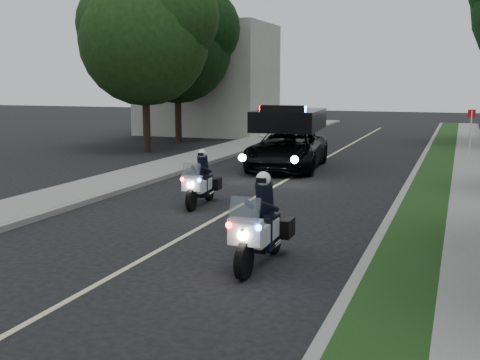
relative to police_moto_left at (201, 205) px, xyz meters
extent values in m
plane|color=black|center=(1.03, -4.91, 0.00)|extent=(120.00, 120.00, 0.00)
cube|color=gray|center=(5.13, 5.09, 0.07)|extent=(0.20, 60.00, 0.15)
cube|color=#193814|center=(5.83, 5.09, 0.08)|extent=(1.20, 60.00, 0.16)
cube|color=gray|center=(7.13, 5.09, 0.08)|extent=(1.40, 60.00, 0.16)
cube|color=gray|center=(-3.07, 5.09, 0.07)|extent=(0.20, 60.00, 0.15)
cube|color=gray|center=(-4.17, 5.09, 0.08)|extent=(2.00, 60.00, 0.16)
cube|color=#A8A396|center=(-8.97, 21.09, 3.50)|extent=(8.00, 6.00, 7.00)
cube|color=#BFB78C|center=(1.03, 5.09, 0.00)|extent=(0.12, 50.00, 0.01)
imported|color=black|center=(0.32, 7.52, 0.00)|extent=(3.06, 5.75, 2.69)
imported|color=black|center=(-1.03, 14.33, 0.00)|extent=(0.76, 1.90, 0.98)
imported|color=black|center=(-1.03, 14.33, 0.00)|extent=(0.57, 0.39, 1.54)
camera|label=1|loc=(6.63, -14.66, 3.38)|focal=44.36mm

